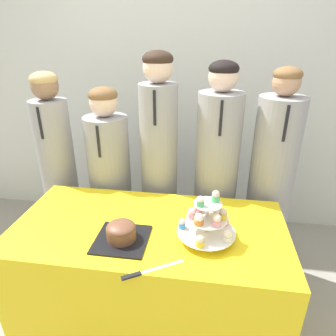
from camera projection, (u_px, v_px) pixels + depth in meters
wall_back at (178, 81)px, 2.63m from camera, size 9.00×0.06×2.70m
table at (151, 276)px, 1.84m from camera, size 1.54×0.75×0.74m
round_cake at (121, 232)px, 1.55m from camera, size 0.27×0.27×0.11m
cake_knife at (143, 273)px, 1.36m from camera, size 0.27×0.17×0.01m
cupcake_stand at (207, 220)px, 1.54m from camera, size 0.31×0.31×0.27m
student_0 at (59, 175)px, 2.32m from camera, size 0.26×0.27×1.50m
student_1 at (111, 186)px, 2.29m from camera, size 0.31×0.32×1.41m
student_2 at (159, 173)px, 2.18m from camera, size 0.26×0.27×1.64m
student_3 at (216, 182)px, 2.15m from camera, size 0.30×0.31×1.59m
student_4 at (270, 189)px, 2.11m from camera, size 0.30×0.31×1.56m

